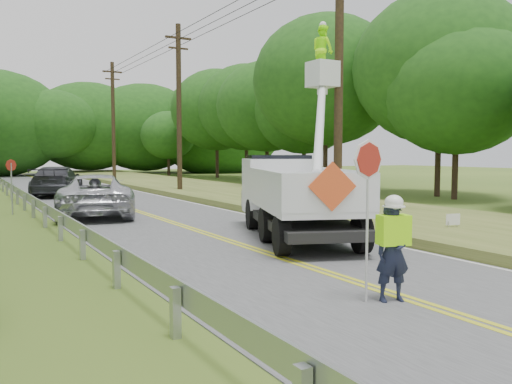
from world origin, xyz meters
TOP-DOWN VIEW (x-y plane):
  - ground at (0.00, 0.00)m, footprint 140.00×140.00m
  - road at (0.00, 14.00)m, footprint 7.20×96.00m
  - guardrail at (-4.02, 14.91)m, footprint 0.18×48.00m
  - utility_poles at (5.00, 17.02)m, footprint 1.60×43.30m
  - tall_grass_verge at (7.10, 14.00)m, footprint 7.00×96.00m
  - treeline_right at (15.94, 24.39)m, footprint 11.92×53.71m
  - treeline_horizon at (0.92, 56.10)m, footprint 58.71×15.09m
  - flagger at (-0.34, 0.82)m, footprint 1.09×0.55m
  - bucket_truck at (2.46, 8.04)m, footprint 4.99×7.23m
  - suv_silver at (-1.90, 15.41)m, footprint 3.93×6.33m
  - suv_darkgrey at (-1.59, 26.34)m, footprint 3.99×6.22m
  - stop_sign_permanent at (-4.70, 17.54)m, footprint 0.42×0.25m
  - yard_sign at (6.16, 4.99)m, footprint 0.47×0.14m

SIDE VIEW (x-z plane):
  - ground at x=0.00m, z-range 0.00..0.00m
  - road at x=0.00m, z-range 0.00..0.02m
  - tall_grass_verge at x=7.10m, z-range 0.00..0.30m
  - yard_sign at x=6.16m, z-range 0.15..0.83m
  - guardrail at x=-4.02m, z-range 0.17..0.94m
  - suv_silver at x=-1.90m, z-range 0.02..1.65m
  - suv_darkgrey at x=-1.59m, z-range 0.02..1.70m
  - flagger at x=-0.34m, z-range -0.37..2.33m
  - stop_sign_permanent at x=-4.70m, z-range 0.33..2.56m
  - bucket_truck at x=2.46m, z-range -1.83..4.92m
  - utility_poles at x=5.00m, z-range 0.27..10.27m
  - treeline_horizon at x=0.92m, z-range -0.72..11.72m
  - treeline_right at x=15.94m, z-range 0.63..12.31m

